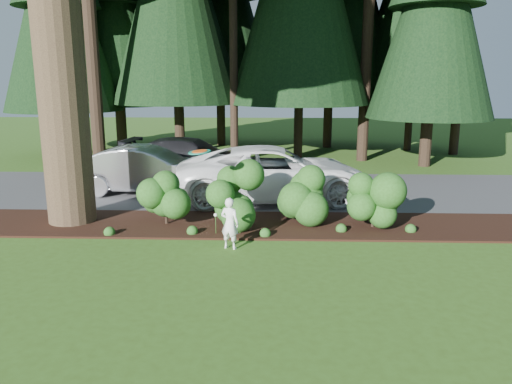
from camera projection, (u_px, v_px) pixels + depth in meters
The scene contains 10 objects.
ground at pixel (232, 272), 10.04m from camera, with size 80.00×80.00×0.00m, color #304F16.
mulch_bed at pixel (242, 225), 13.20m from camera, with size 16.00×2.50×0.05m, color black.
driveway at pixel (250, 190), 17.34m from camera, with size 22.00×6.00×0.03m, color #38383A.
shrub_row at pixel (271, 197), 12.89m from camera, with size 6.53×1.60×1.61m.
lily_cluster at pixel (228, 216), 12.28m from camera, with size 0.69×0.09×0.57m.
car_silver_wagon at pixel (148, 170), 16.64m from camera, with size 1.67×4.78×1.58m, color #A6A6AB.
car_white_suv at pixel (275, 173), 15.69m from camera, with size 2.83×6.14×1.71m, color white.
car_dark_suv at pixel (191, 157), 19.50m from camera, with size 2.11×5.18×1.50m, color black.
child at pixel (230, 223), 11.30m from camera, with size 0.44×0.29×1.20m, color white.
frisbee at pixel (200, 152), 11.34m from camera, with size 0.51×0.51×0.10m.
Camera 1 is at (0.81, -9.40, 3.82)m, focal length 35.00 mm.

